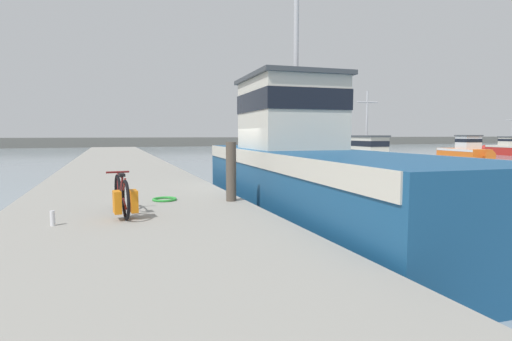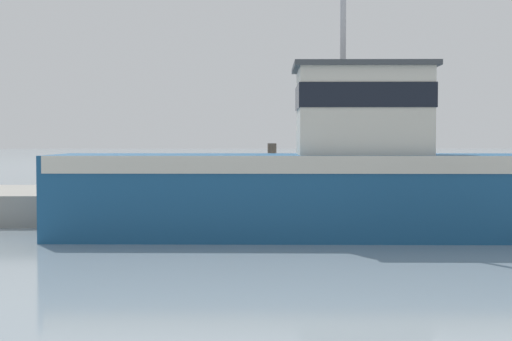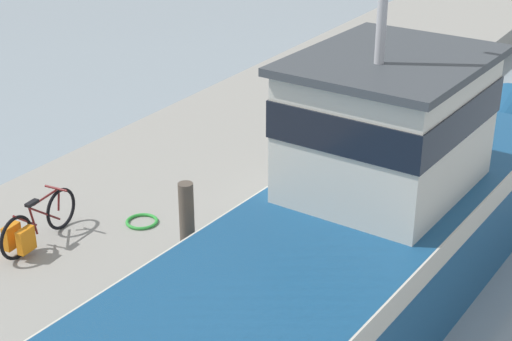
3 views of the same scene
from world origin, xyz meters
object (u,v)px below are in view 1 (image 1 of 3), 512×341
at_px(boat_red_outer, 465,151).
at_px(mooring_post, 231,172).
at_px(boat_orange_near, 366,156).
at_px(water_bottle_on_curb, 53,218).
at_px(fishing_boat_main, 299,167).
at_px(bicycle_touring, 123,197).

relative_size(boat_red_outer, mooring_post, 4.42).
height_order(boat_red_outer, boat_orange_near, boat_orange_near).
relative_size(mooring_post, water_bottle_on_curb, 5.32).
distance_m(fishing_boat_main, boat_orange_near, 17.08).
distance_m(boat_red_outer, mooring_post, 33.12).
bearing_deg(mooring_post, water_bottle_on_curb, -158.73).
bearing_deg(bicycle_touring, fishing_boat_main, 18.88).
bearing_deg(boat_orange_near, fishing_boat_main, 52.34).
bearing_deg(fishing_boat_main, boat_red_outer, 37.58).
bearing_deg(bicycle_touring, water_bottle_on_curb, -165.10).
distance_m(boat_red_outer, water_bottle_on_curb, 36.78).
height_order(fishing_boat_main, boat_orange_near, fishing_boat_main).
relative_size(boat_orange_near, mooring_post, 5.73).
bearing_deg(boat_orange_near, water_bottle_on_curb, 45.76).
xyz_separation_m(boat_red_outer, boat_orange_near, (-13.81, -4.51, 0.03)).
height_order(bicycle_touring, mooring_post, mooring_post).
bearing_deg(water_bottle_on_curb, boat_red_outer, 32.74).
xyz_separation_m(bicycle_touring, water_bottle_on_curb, (-1.13, -0.43, -0.24)).
xyz_separation_m(boat_orange_near, mooring_post, (-13.63, -14.02, 0.62)).
bearing_deg(fishing_boat_main, boat_orange_near, 51.53).
height_order(boat_red_outer, water_bottle_on_curb, boat_red_outer).
relative_size(fishing_boat_main, boat_orange_near, 1.77).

